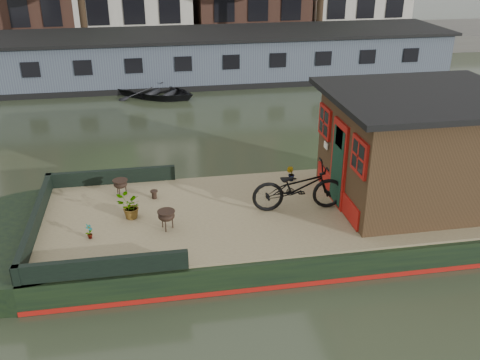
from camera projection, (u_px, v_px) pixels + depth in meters
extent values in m
plane|color=#2A301F|center=(315.00, 230.00, 12.05)|extent=(120.00, 120.00, 0.00)
cube|color=black|center=(316.00, 219.00, 11.92)|extent=(12.00, 4.00, 0.60)
cylinder|color=black|center=(36.00, 243.00, 10.99)|extent=(4.00, 4.00, 0.60)
cube|color=#9E140E|center=(315.00, 228.00, 12.02)|extent=(12.02, 4.02, 0.10)
cube|color=#8D8057|center=(317.00, 206.00, 11.79)|extent=(11.80, 3.80, 0.05)
cube|color=black|center=(36.00, 221.00, 10.78)|extent=(0.12, 4.00, 0.35)
cube|color=black|center=(112.00, 177.00, 12.71)|extent=(3.00, 0.12, 0.35)
cube|color=black|center=(102.00, 267.00, 9.28)|extent=(3.00, 0.12, 0.35)
cube|color=black|center=(417.00, 150.00, 11.63)|extent=(3.50, 3.00, 2.30)
cube|color=black|center=(425.00, 96.00, 11.12)|extent=(4.00, 3.50, 0.12)
cube|color=#9E140E|center=(339.00, 164.00, 11.44)|extent=(0.06, 0.80, 1.90)
cube|color=black|center=(338.00, 166.00, 11.46)|extent=(0.04, 0.64, 1.70)
cube|color=#9E140E|center=(359.00, 157.00, 10.25)|extent=(0.06, 0.72, 0.72)
cube|color=#9E140E|center=(325.00, 122.00, 12.13)|extent=(0.06, 0.72, 0.72)
imported|color=black|center=(298.00, 187.00, 11.40)|extent=(2.02, 0.77, 1.05)
imported|color=maroon|center=(291.00, 174.00, 12.87)|extent=(0.24, 0.24, 0.34)
imported|color=#B26D33|center=(130.00, 207.00, 11.11)|extent=(0.63, 0.60, 0.55)
imported|color=brown|center=(89.00, 231.00, 10.42)|extent=(0.17, 0.20, 0.32)
cylinder|color=black|center=(154.00, 194.00, 12.03)|extent=(0.17, 0.17, 0.19)
cylinder|color=black|center=(39.00, 270.00, 9.34)|extent=(0.16, 0.16, 0.19)
imported|color=black|center=(157.00, 89.00, 21.69)|extent=(4.04, 3.77, 0.68)
cube|color=#43505A|center=(224.00, 57.00, 24.13)|extent=(20.00, 4.00, 2.00)
cube|color=black|center=(224.00, 33.00, 23.69)|extent=(20.40, 4.40, 0.12)
cube|color=black|center=(225.00, 76.00, 24.51)|extent=(20.00, 4.05, 0.24)
cube|color=#47443F|center=(208.00, 42.00, 30.17)|extent=(60.00, 6.00, 0.90)
cylinder|color=#332316|center=(81.00, 3.00, 26.79)|extent=(0.36, 0.36, 4.00)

